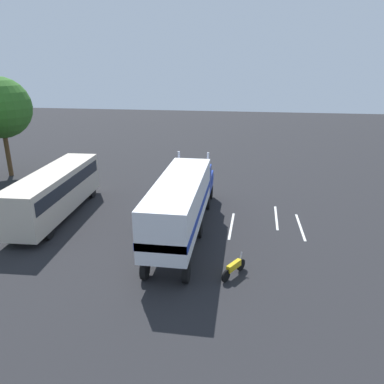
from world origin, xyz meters
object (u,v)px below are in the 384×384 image
Objects in this scene: semi_truck at (183,199)px; motorcycle at (234,268)px; parked_bus at (55,189)px; tree_right at (0,108)px; person_bystander at (140,219)px.

motorcycle is (-4.45, -3.51, -2.04)m from semi_truck.
tree_right is at bearing 47.16° from parked_bus.
tree_right is (10.84, 19.42, 4.15)m from semi_truck.
semi_truck is 3.34m from person_bystander.
tree_right is (9.01, 9.71, 4.61)m from parked_bus.
motorcycle is at bearing -125.22° from person_bystander.
motorcycle is 28.24m from tree_right.
parked_bus is (1.75, 6.80, 1.17)m from person_bystander.
tree_right reaches higher than person_bystander.
person_bystander is (0.08, 2.91, -1.63)m from semi_truck.
parked_bus reaches higher than motorcycle.
parked_bus is 1.16× the size of tree_right.
tree_right is at bearing 60.83° from semi_truck.
motorcycle is 0.19× the size of tree_right.
parked_bus is 14.72m from motorcycle.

